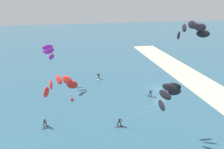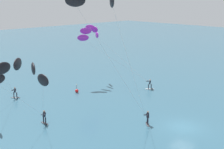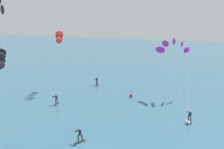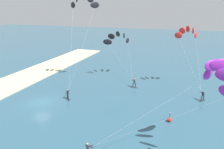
{
  "view_description": "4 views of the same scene",
  "coord_description": "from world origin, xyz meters",
  "views": [
    {
      "loc": [
        -36.9,
        18.72,
        19.37
      ],
      "look_at": [
        -0.32,
        11.01,
        4.75
      ],
      "focal_mm": 32.16,
      "sensor_mm": 36.0,
      "label": 1
    },
    {
      "loc": [
        -29.28,
        -18.16,
        14.68
      ],
      "look_at": [
        -1.49,
        10.37,
        4.71
      ],
      "focal_mm": 49.63,
      "sensor_mm": 36.0,
      "label": 2
    },
    {
      "loc": [
        8.24,
        -16.56,
        13.68
      ],
      "look_at": [
        -2.17,
        13.64,
        5.31
      ],
      "focal_mm": 35.81,
      "sensor_mm": 36.0,
      "label": 3
    },
    {
      "loc": [
        24.89,
        20.4,
        14.12
      ],
      "look_at": [
        -1.92,
        11.0,
        5.1
      ],
      "focal_mm": 34.39,
      "sensor_mm": 36.0,
      "label": 4
    }
  ],
  "objects": [
    {
      "name": "kitesurfer_nearshore",
      "position": [
        5.89,
        22.87,
        8.45
      ],
      "size": [
        7.13,
        13.18,
        10.06
      ],
      "color": "white",
      "rests_on": "ground"
    },
    {
      "name": "kitesurfer_far_out",
      "position": [
        -14.63,
        20.48,
        9.43
      ],
      "size": [
        8.21,
        6.07,
        10.99
      ],
      "color": "#333338",
      "rests_on": "ground"
    },
    {
      "name": "ground_plane",
      "position": [
        0.0,
        0.0,
        0.0
      ],
      "size": [
        240.0,
        240.0,
        0.0
      ],
      "primitive_type": "plane",
      "color": "#2D566B"
    },
    {
      "name": "kitesurfer_mid_water",
      "position": [
        -11.39,
        2.2,
        14.46
      ],
      "size": [
        11.07,
        5.58,
        16.29
      ],
      "color": "#333338",
      "rests_on": "ground"
    },
    {
      "name": "marker_buoy",
      "position": [
        -0.59,
        19.27,
        0.3
      ],
      "size": [
        0.56,
        0.56,
        1.38
      ],
      "color": "red",
      "rests_on": "ground"
    },
    {
      "name": "kitesurfer_downwind",
      "position": [
        -16.24,
        7.32,
        7.85
      ],
      "size": [
        8.08,
        8.34,
        9.42
      ],
      "color": "#333338",
      "rests_on": "ground"
    }
  ]
}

